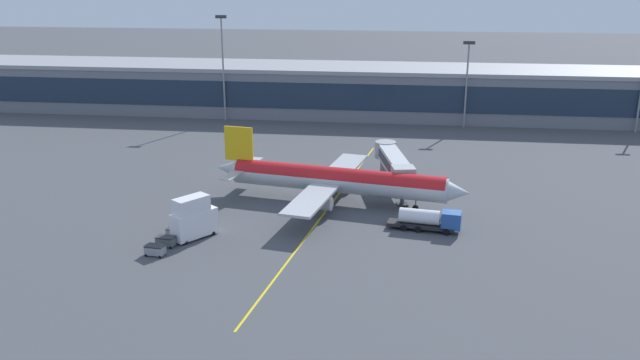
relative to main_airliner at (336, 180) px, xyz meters
The scene contains 15 objects.
ground_plane 8.20m from the main_airliner, 135.51° to the right, with size 700.00×700.00×0.00m, color #47494F.
apron_lead_in_line 5.11m from the main_airliner, 108.10° to the right, with size 0.30×80.00×0.01m, color yellow.
terminal_building 72.84m from the main_airliner, 96.64° to the left, with size 208.02×22.25×13.06m.
main_airliner is the anchor object (origin of this frame).
jet_bridge 12.72m from the main_airliner, 43.82° to the left, with size 7.55×20.01×6.70m.
fuel_tanker 18.58m from the main_airliner, 34.98° to the right, with size 11.04×3.97×3.25m.
catering_lift 25.91m from the main_airliner, 136.09° to the right, with size 6.03×6.97×6.30m.
crew_van 22.40m from the main_airliner, 159.39° to the right, with size 2.64×5.20×2.30m.
baggage_cart_0 33.18m from the main_airliner, 131.84° to the right, with size 2.81×1.88×1.48m.
baggage_cart_1 30.64m from the main_airliner, 135.33° to the right, with size 2.81×1.88×1.48m.
baggage_cart_2 28.24m from the main_airliner, 139.44° to the right, with size 2.81×1.88×1.48m.
baggage_cart_3 26.01m from the main_airliner, 144.29° to the right, with size 2.81×1.88×1.48m.
baggage_cart_4 24.00m from the main_airliner, 150.02° to the right, with size 2.81×1.88×1.48m.
apron_light_mast_0 66.06m from the main_airliner, 67.11° to the left, with size 2.80×0.50×21.14m.
apron_light_mast_1 71.03m from the main_airliner, 120.61° to the left, with size 2.80×0.50×26.71m.
Camera 1 is at (16.12, -97.76, 36.67)m, focal length 36.75 mm.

